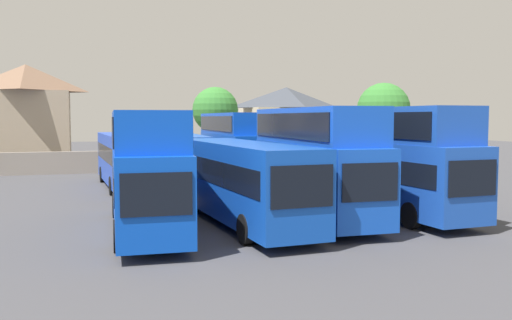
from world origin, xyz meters
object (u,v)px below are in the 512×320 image
Objects in this scene: bus_7 at (232,143)px; house_terrace_centre at (286,123)px; bus_8 at (286,153)px; bus_4 at (387,154)px; house_terrace_left at (27,115)px; tree_left_of_lot at (215,110)px; tree_behind_wall at (383,109)px; bus_1 at (145,164)px; bus_5 at (124,157)px; bus_3 at (314,157)px; bus_2 at (242,178)px; bus_6 at (181,156)px.

house_terrace_centre is at bearing 151.42° from bus_7.
bus_8 is at bearing -110.44° from house_terrace_centre.
bus_4 is 1.20× the size of house_terrace_left.
house_terrace_centre reaches higher than bus_8.
tree_left_of_lot is 15.34m from tree_behind_wall.
bus_5 is at bearing -178.12° from bus_1.
bus_8 is (4.11, 14.50, -0.80)m from bus_3.
tree_behind_wall reaches higher than tree_left_of_lot.
house_terrace_left reaches higher than bus_3.
bus_5 is at bearing -85.97° from bus_8.
house_terrace_left is 1.28× the size of tree_left_of_lot.
bus_1 is at bearing -90.17° from bus_4.
bus_5 is at bearing -151.59° from bus_3.
house_terrace_left reaches higher than bus_4.
tree_behind_wall is (5.44, -10.74, 1.32)m from house_terrace_centre.
bus_3 reaches higher than bus_1.
tree_left_of_lot is (1.89, 27.08, 2.42)m from bus_3.
bus_3 is at bearing 90.78° from bus_2.
tree_behind_wall is at bearing 145.30° from bus_3.
bus_2 is at bearing -83.98° from bus_3.
bus_7 is (-3.60, 14.50, -0.08)m from bus_4.
bus_5 is 3.79m from bus_6.
bus_3 is 0.93× the size of bus_8.
bus_4 is 1.54× the size of tree_left_of_lot.
bus_6 is at bearing 94.27° from bus_5.
bus_4 is 14.94m from bus_7.
tree_behind_wall reaches higher than bus_5.
bus_5 is at bearing -168.94° from bus_2.
bus_7 is at bearing -92.95° from bus_8.
bus_3 is 14.88m from bus_7.
bus_8 is 1.20× the size of house_terrace_left.
house_terrace_centre reaches higher than bus_6.
bus_5 reaches higher than bus_6.
bus_7 is at bearing -97.72° from tree_left_of_lot.
tree_behind_wall reaches higher than bus_8.
tree_behind_wall is at bearing 117.24° from bus_7.
bus_4 is 0.94× the size of bus_7.
bus_2 is 30.50m from tree_behind_wall.
tree_behind_wall is (23.76, 8.37, 3.30)m from bus_5.
bus_7 is 3.96m from bus_8.
tree_left_of_lot is at bearing -18.53° from house_terrace_left.
house_terrace_centre reaches higher than tree_left_of_lot.
bus_5 is 16.08m from tree_left_of_lot.
house_terrace_left is 25.67m from house_terrace_centre.
bus_5 is (-3.81, 14.48, -0.01)m from bus_2.
bus_6 is 1.29× the size of house_terrace_left.
tree_left_of_lot reaches higher than bus_4.
bus_2 is 14.97m from bus_5.
bus_4 is 17.72m from bus_5.
bus_8 is at bearing -44.15° from house_terrace_left.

